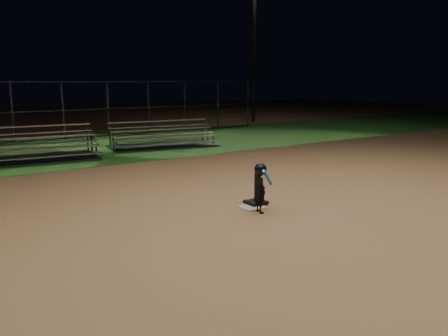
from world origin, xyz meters
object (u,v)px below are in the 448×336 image
Objects in this scene: batting_tee at (256,197)px; light_pole_right at (255,39)px; bleacher_left at (25,154)px; bleacher_right at (163,142)px; home_plate at (253,207)px; child_batter at (260,186)px.

batting_tee is 19.54m from light_pole_right.
bleacher_right is at bearing 10.65° from bleacher_left.
home_plate is 0.59× the size of batting_tee.
bleacher_left is at bearing 108.92° from batting_tee.
home_plate is 19.79m from light_pole_right.
child_batter is 0.12× the size of light_pole_right.
light_pole_right reaches higher than child_batter.
bleacher_left reaches higher than batting_tee.
light_pole_right is (12.00, 14.94, 4.93)m from home_plate.
batting_tee is 8.56m from bleacher_left.
child_batter is (-0.28, -0.48, 0.35)m from batting_tee.
home_plate is 8.63m from bleacher_left.
bleacher_left reaches higher than bleacher_right.
batting_tee is 0.17× the size of bleacher_left.
bleacher_left is (-2.59, 8.23, 0.21)m from home_plate.
child_batter is at bearing -67.44° from bleacher_left.
child_batter is 8.94m from bleacher_left.
batting_tee is 0.79× the size of child_batter.
bleacher_left is (-2.50, 8.58, -0.30)m from child_batter.
light_pole_right is at bearing 43.01° from bleacher_right.
child_batter is 9.32m from bleacher_right.
bleacher_right is (2.28, 8.48, 0.04)m from batting_tee.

